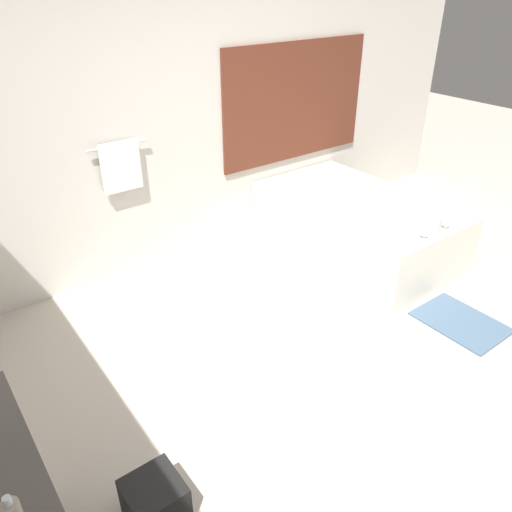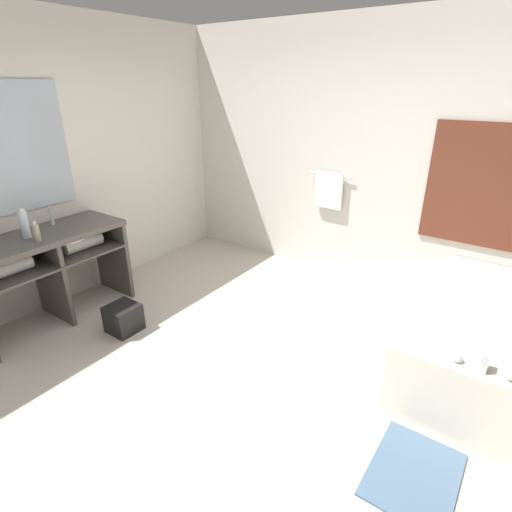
# 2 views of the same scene
# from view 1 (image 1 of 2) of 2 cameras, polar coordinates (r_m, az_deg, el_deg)

# --- Properties ---
(ground_plane) EXTENTS (16.00, 16.00, 0.00)m
(ground_plane) POSITION_cam_1_polar(r_m,az_deg,el_deg) (3.27, 8.45, -16.26)
(ground_plane) COLOR beige
(ground_plane) RESTS_ON ground
(wall_back_with_blinds) EXTENTS (7.40, 0.13, 2.70)m
(wall_back_with_blinds) POSITION_cam_1_polar(r_m,az_deg,el_deg) (4.24, -11.76, 15.86)
(wall_back_with_blinds) COLOR silver
(wall_back_with_blinds) RESTS_ON ground_plane
(bathtub) EXTENTS (1.07, 1.83, 0.64)m
(bathtub) POSITION_cam_1_polar(r_m,az_deg,el_deg) (4.74, 11.39, 3.76)
(bathtub) COLOR silver
(bathtub) RESTS_ON ground_plane
(waste_bin) EXTENTS (0.26, 0.26, 0.25)m
(waste_bin) POSITION_cam_1_polar(r_m,az_deg,el_deg) (2.71, -11.44, -25.87)
(waste_bin) COLOR black
(waste_bin) RESTS_ON ground_plane
(bath_mat) EXTENTS (0.46, 0.63, 0.02)m
(bath_mat) POSITION_cam_1_polar(r_m,az_deg,el_deg) (4.13, 22.34, -7.00)
(bath_mat) COLOR slate
(bath_mat) RESTS_ON ground_plane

